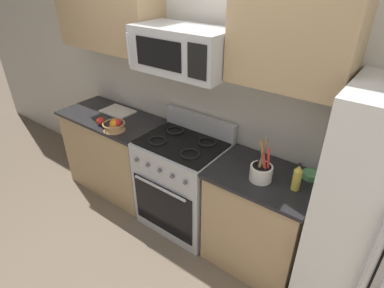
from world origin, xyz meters
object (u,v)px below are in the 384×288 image
object	(u,v)px
utensil_crock	(261,171)
prep_bowl	(311,175)
apple_loose	(100,121)
bottle_oil	(297,178)
range_oven	(183,183)
microwave	(183,50)
fruit_basket	(114,126)
cutting_board	(118,111)

from	to	relation	value
utensil_crock	prep_bowl	xyz separation A→B (m)	(0.29, 0.25, -0.05)
apple_loose	bottle_oil	bearing A→B (deg)	5.02
range_oven	utensil_crock	distance (m)	0.94
microwave	utensil_crock	world-z (taller)	microwave
fruit_basket	prep_bowl	world-z (taller)	fruit_basket
utensil_crock	cutting_board	world-z (taller)	utensil_crock
microwave	apple_loose	xyz separation A→B (m)	(-0.88, -0.22, -0.77)
utensil_crock	fruit_basket	world-z (taller)	utensil_crock
microwave	apple_loose	bearing A→B (deg)	-166.15
microwave	prep_bowl	bearing A→B (deg)	7.97
fruit_basket	cutting_board	xyz separation A→B (m)	(-0.29, 0.30, -0.04)
utensil_crock	fruit_basket	xyz separation A→B (m)	(-1.47, -0.11, -0.03)
apple_loose	prep_bowl	bearing A→B (deg)	10.64
range_oven	fruit_basket	size ratio (longest dim) A/B	5.03
utensil_crock	cutting_board	distance (m)	1.77
microwave	utensil_crock	xyz separation A→B (m)	(0.79, -0.09, -0.74)
cutting_board	prep_bowl	distance (m)	2.05
cutting_board	bottle_oil	bearing A→B (deg)	-3.87
cutting_board	prep_bowl	xyz separation A→B (m)	(2.05, 0.06, 0.02)
microwave	fruit_basket	xyz separation A→B (m)	(-0.68, -0.21, -0.77)
microwave	fruit_basket	size ratio (longest dim) A/B	3.61
utensil_crock	bottle_oil	bearing A→B (deg)	10.67
microwave	utensil_crock	distance (m)	1.09
range_oven	apple_loose	size ratio (longest dim) A/B	13.87
fruit_basket	apple_loose	xyz separation A→B (m)	(-0.20, -0.01, -0.01)
prep_bowl	fruit_basket	bearing A→B (deg)	-168.46
prep_bowl	utensil_crock	bearing A→B (deg)	-139.48
microwave	prep_bowl	xyz separation A→B (m)	(1.08, 0.15, -0.79)
range_oven	utensil_crock	world-z (taller)	utensil_crock
fruit_basket	apple_loose	world-z (taller)	fruit_basket
bottle_oil	fruit_basket	bearing A→B (deg)	-174.69
fruit_basket	bottle_oil	world-z (taller)	bottle_oil
fruit_basket	prep_bowl	distance (m)	1.79
utensil_crock	bottle_oil	size ratio (longest dim) A/B	1.56
microwave	cutting_board	bearing A→B (deg)	174.84
microwave	bottle_oil	distance (m)	1.26
apple_loose	fruit_basket	bearing A→B (deg)	2.40
cutting_board	utensil_crock	bearing A→B (deg)	-5.90
range_oven	cutting_board	xyz separation A→B (m)	(-0.97, 0.11, 0.44)
fruit_basket	apple_loose	bearing A→B (deg)	-177.60
range_oven	utensil_crock	xyz separation A→B (m)	(0.79, -0.07, 0.51)
microwave	range_oven	bearing A→B (deg)	-89.98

